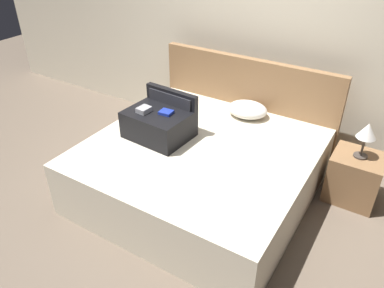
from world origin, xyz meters
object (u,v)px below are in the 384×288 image
Objects in this scene: hard_case_large at (159,122)px; table_lamp at (367,132)px; pillow_near_headboard at (247,110)px; nightstand at (354,177)px; bed at (200,170)px.

hard_case_large reaches higher than table_lamp.
table_lamp reaches higher than pillow_near_headboard.
hard_case_large is 1.46× the size of pillow_near_headboard.
nightstand is 0.48m from table_lamp.
bed is 1.41m from nightstand.
pillow_near_headboard is 0.87× the size of nightstand.
table_lamp is (-0.00, -0.00, 0.48)m from nightstand.
table_lamp is (1.13, -0.06, 0.11)m from pillow_near_headboard.
table_lamp reaches higher than nightstand.
nightstand is at bearing 28.95° from bed.
bed is at bearing -98.34° from pillow_near_headboard.
hard_case_large is (-0.42, -0.04, 0.41)m from bed.
pillow_near_headboard is at bearing 60.00° from hard_case_large.
pillow_near_headboard is 1.21× the size of table_lamp.
pillow_near_headboard reaches higher than nightstand.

